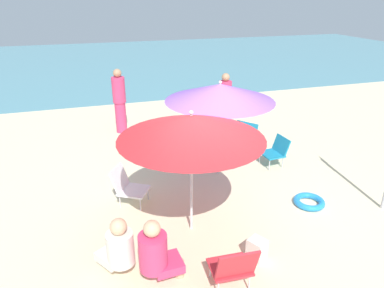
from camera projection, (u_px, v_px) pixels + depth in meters
The scene contains 16 objects.
ground_plane at pixel (216, 204), 6.18m from camera, with size 40.00×40.00×0.00m, color beige.
sea_water at pixel (120, 61), 19.00m from camera, with size 40.00×16.00×0.01m, color #5693A3.
umbrella_red at pixel (191, 127), 4.87m from camera, with size 2.10×2.10×1.95m.
umbrella_purple at pixel (220, 92), 6.57m from camera, with size 2.08×2.08×1.93m.
beach_chair_a at pixel (276, 150), 7.49m from camera, with size 0.53×0.50×0.61m.
beach_chair_b at pixel (127, 185), 6.10m from camera, with size 0.72×0.68×0.67m.
beach_chair_c at pixel (171, 140), 7.97m from camera, with size 0.77×0.77×0.64m.
beach_chair_d at pixel (209, 133), 8.35m from camera, with size 0.52×0.54×0.67m.
beach_chair_e at pixel (243, 136), 8.23m from camera, with size 0.81×0.80×0.62m.
beach_chair_f at pixel (233, 266), 4.26m from camera, with size 0.53×0.55×0.71m.
person_a at pixel (157, 252), 4.34m from camera, with size 0.58×0.38×0.95m.
person_b at pixel (120, 101), 9.09m from camera, with size 0.33×0.33×1.67m.
person_c at pixel (118, 248), 4.47m from camera, with size 0.51×0.57×0.90m.
person_d at pixel (225, 106), 8.72m from camera, with size 0.31×0.31×1.65m.
swim_ring at pixel (309, 202), 6.17m from camera, with size 0.54×0.54×0.11m, color #238CD8.
beach_bag at pixel (257, 249), 4.87m from camera, with size 0.21×0.23×0.32m, color silver.
Camera 1 is at (-1.97, -4.89, 3.43)m, focal length 32.97 mm.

